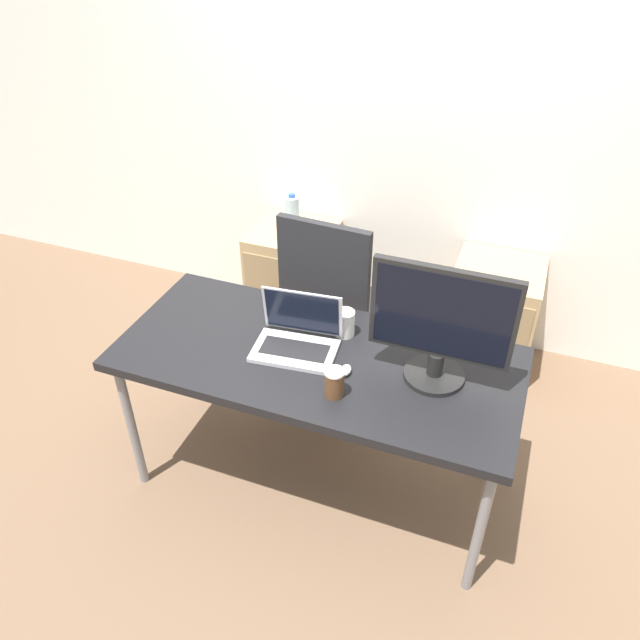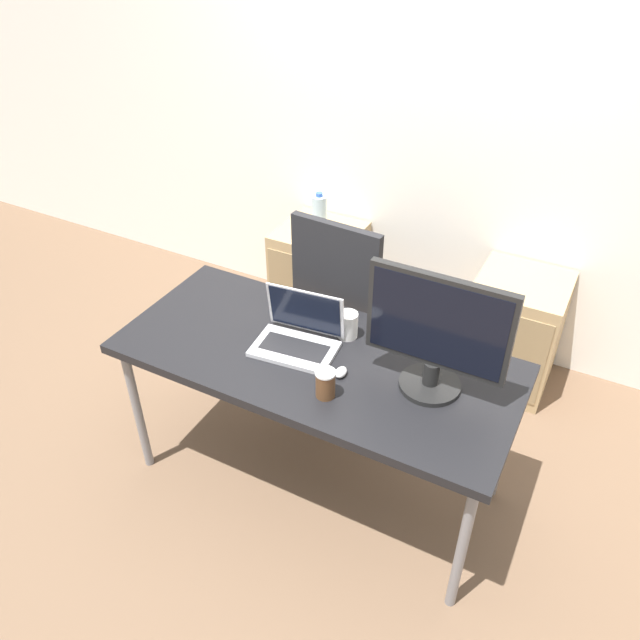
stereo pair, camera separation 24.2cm
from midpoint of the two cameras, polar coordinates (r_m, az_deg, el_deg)
The scene contains 12 objects.
ground_plane at distance 3.01m, azimuth 2.04°, elevation -14.26°, with size 14.00×14.00×0.00m, color brown.
wall_back at distance 3.39m, azimuth 13.47°, elevation 17.68°, with size 10.00×0.05×2.60m.
desk at distance 2.52m, azimuth 2.37°, elevation -4.24°, with size 1.62×0.72×0.74m.
office_chair at distance 3.19m, azimuth 5.19°, elevation -0.80°, with size 0.56×0.57×1.09m.
cabinet_left at distance 3.76m, azimuth 1.76°, elevation 3.94°, with size 0.45×0.46×0.63m.
cabinet_right at distance 3.51m, azimuth 19.18°, elevation -1.06°, with size 0.45×0.46×0.63m.
water_bottle at distance 3.56m, azimuth 1.90°, elevation 9.71°, with size 0.08×0.08×0.23m.
laptop_center at distance 2.51m, azimuth 0.75°, elevation -1.56°, with size 0.35×0.27×0.23m.
monitor at distance 2.25m, azimuth 13.66°, elevation -1.38°, with size 0.52×0.23×0.48m.
mouse at distance 2.39m, azimuth 4.83°, elevation -4.90°, with size 0.04×0.06×0.03m.
coffee_cup_white at distance 2.56m, azimuth 5.26°, elevation -0.56°, with size 0.08×0.08×0.11m.
coffee_cup_brown at distance 2.28m, azimuth 3.56°, elevation -5.96°, with size 0.08×0.08×0.11m.
Camera 2 is at (0.92, -1.70, 2.32)m, focal length 35.00 mm.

